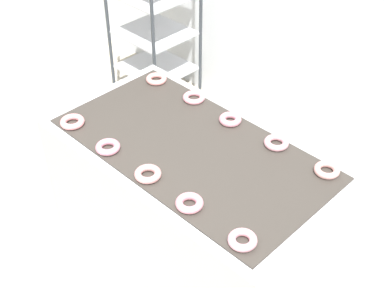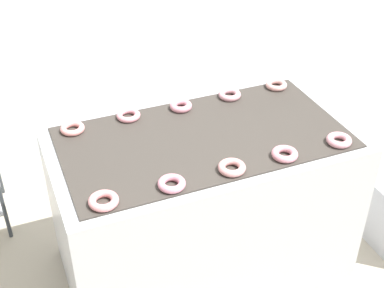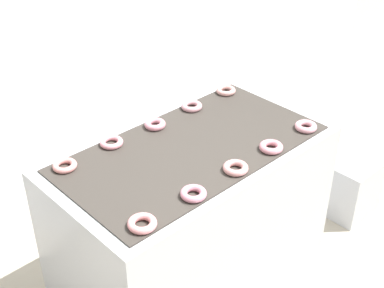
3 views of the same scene
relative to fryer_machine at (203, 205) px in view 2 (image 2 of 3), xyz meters
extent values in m
cube|color=#B7BABF|center=(0.00, 0.00, 0.00)|extent=(1.50, 0.83, 0.88)
cube|color=#38332D|center=(0.00, 0.00, 0.44)|extent=(1.38, 0.73, 0.01)
cube|color=#262628|center=(0.41, -0.38, 0.17)|extent=(0.12, 0.07, 0.10)
torus|color=pink|center=(-0.58, -0.30, 0.46)|extent=(0.13, 0.13, 0.03)
torus|color=pink|center=(-0.28, -0.30, 0.46)|extent=(0.12, 0.12, 0.03)
torus|color=#D08E8B|center=(0.01, -0.30, 0.46)|extent=(0.13, 0.13, 0.03)
torus|color=#D38591|center=(0.28, -0.30, 0.46)|extent=(0.12, 0.12, 0.03)
torus|color=pink|center=(0.58, -0.30, 0.46)|extent=(0.12, 0.12, 0.03)
torus|color=pink|center=(-0.58, 0.29, 0.46)|extent=(0.12, 0.12, 0.03)
torus|color=pink|center=(-0.29, 0.31, 0.46)|extent=(0.12, 0.12, 0.03)
torus|color=pink|center=(-0.01, 0.29, 0.46)|extent=(0.12, 0.12, 0.03)
torus|color=#CF919A|center=(0.29, 0.31, 0.46)|extent=(0.12, 0.12, 0.03)
torus|color=#D0948F|center=(0.58, 0.31, 0.46)|extent=(0.12, 0.12, 0.03)
camera|label=1|loc=(1.45, -1.46, 2.10)|focal=50.00mm
camera|label=2|loc=(-0.87, -1.99, 1.89)|focal=50.00mm
camera|label=3|loc=(-1.60, -1.69, 1.95)|focal=50.00mm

